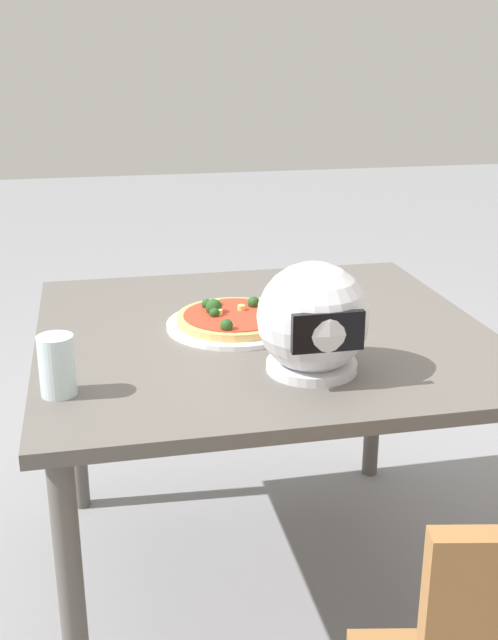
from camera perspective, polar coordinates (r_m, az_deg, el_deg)
name	(u,v)px	position (r m, az deg, el deg)	size (l,w,h in m)	color
ground_plane	(262,576)	(2.20, 0.95, -18.30)	(14.00, 14.00, 0.00)	gray
dining_table	(263,359)	(1.88, 1.05, -2.85)	(1.06, 1.02, 0.71)	#5B5651
pizza_plate	(235,324)	(1.86, -1.06, -0.33)	(0.33, 0.33, 0.01)	white
pizza	(234,317)	(1.86, -1.13, 0.21)	(0.28, 0.28, 0.05)	tan
motorcycle_helmet	(313,320)	(1.58, 4.73, -0.03)	(0.23, 0.23, 0.23)	silver
drinking_glass	(57,365)	(1.53, -13.92, -3.26)	(0.07, 0.07, 0.12)	silver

